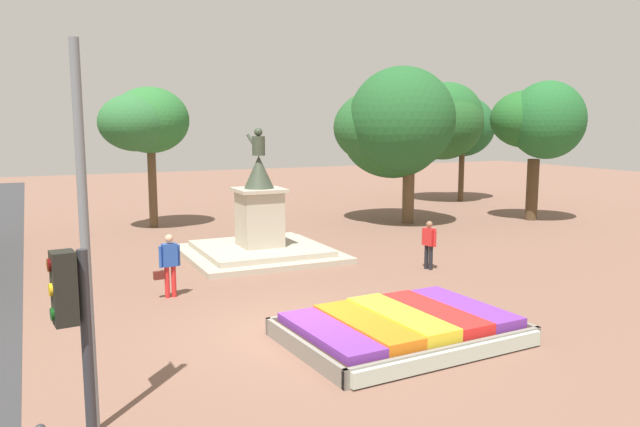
# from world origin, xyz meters

# --- Properties ---
(ground_plane) EXTENTS (93.54, 93.54, 0.00)m
(ground_plane) POSITION_xyz_m (0.00, 0.00, 0.00)
(ground_plane) COLOR brown
(flower_planter) EXTENTS (5.02, 3.76, 0.60)m
(flower_planter) POSITION_xyz_m (1.76, -1.33, 0.26)
(flower_planter) COLOR #38281C
(flower_planter) RESTS_ON ground_plane
(statue_monument) EXTENTS (5.01, 5.01, 4.44)m
(statue_monument) POSITION_xyz_m (1.85, 7.92, 0.83)
(statue_monument) COLOR #B0A591
(statue_monument) RESTS_ON ground_plane
(traffic_light_near_crossing) EXTENTS (0.42, 0.31, 3.28)m
(traffic_light_near_crossing) POSITION_xyz_m (-4.92, -5.20, 2.31)
(traffic_light_near_crossing) COLOR #2D2D33
(traffic_light_near_crossing) RESTS_ON ground_plane
(banner_pole) EXTENTS (0.14, 0.57, 5.79)m
(banner_pole) POSITION_xyz_m (-4.61, -2.74, 3.05)
(banner_pole) COLOR slate
(banner_pole) RESTS_ON ground_plane
(pedestrian_with_handbag) EXTENTS (0.73, 0.25, 1.70)m
(pedestrian_with_handbag) POSITION_xyz_m (-2.06, 4.08, 0.96)
(pedestrian_with_handbag) COLOR red
(pedestrian_with_handbag) RESTS_ON ground_plane
(pedestrian_near_planter) EXTENTS (0.31, 0.56, 1.55)m
(pedestrian_near_planter) POSITION_xyz_m (6.04, 3.83, 0.88)
(pedestrian_near_planter) COLOR black
(pedestrian_near_planter) RESTS_ON ground_plane
(park_tree_far_left) EXTENTS (5.78, 4.89, 6.91)m
(park_tree_far_left) POSITION_xyz_m (17.14, 17.90, 4.65)
(park_tree_far_left) COLOR #4C3823
(park_tree_far_left) RESTS_ON ground_plane
(park_tree_behind_statue) EXTENTS (3.89, 3.59, 6.13)m
(park_tree_behind_statue) POSITION_xyz_m (-0.64, 15.34, 4.70)
(park_tree_behind_statue) COLOR brown
(park_tree_behind_statue) RESTS_ON ground_plane
(park_tree_far_right) EXTENTS (5.08, 5.94, 7.08)m
(park_tree_far_right) POSITION_xyz_m (9.88, 12.24, 4.42)
(park_tree_far_right) COLOR brown
(park_tree_far_right) RESTS_ON ground_plane
(park_tree_street_side) EXTENTS (4.06, 3.97, 6.51)m
(park_tree_street_side) POSITION_xyz_m (16.24, 9.83, 4.67)
(park_tree_street_side) COLOR #4C3823
(park_tree_street_side) RESTS_ON ground_plane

